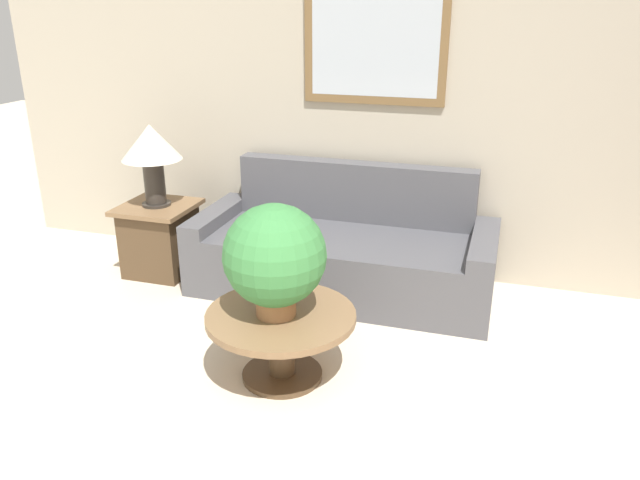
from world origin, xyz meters
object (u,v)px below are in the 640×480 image
couch_main (343,253)px  potted_plant_on_table (275,257)px  side_table (160,238)px  coffee_table (281,331)px  table_lamp (151,148)px

couch_main → potted_plant_on_table: size_ratio=3.45×
couch_main → side_table: size_ratio=3.91×
coffee_table → side_table: side_table is taller
side_table → table_lamp: (0.00, -0.00, 0.73)m
couch_main → potted_plant_on_table: potted_plant_on_table is taller
side_table → potted_plant_on_table: bearing=-38.8°
table_lamp → potted_plant_on_table: (1.45, -1.16, -0.25)m
coffee_table → table_lamp: table_lamp is taller
couch_main → coffee_table: (-0.02, -1.27, 0.01)m
couch_main → side_table: couch_main is taller
coffee_table → table_lamp: 1.99m
side_table → coffee_table: bearing=-37.9°
table_lamp → coffee_table: bearing=-37.9°
coffee_table → side_table: (-1.46, 1.14, -0.01)m
side_table → table_lamp: 0.73m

